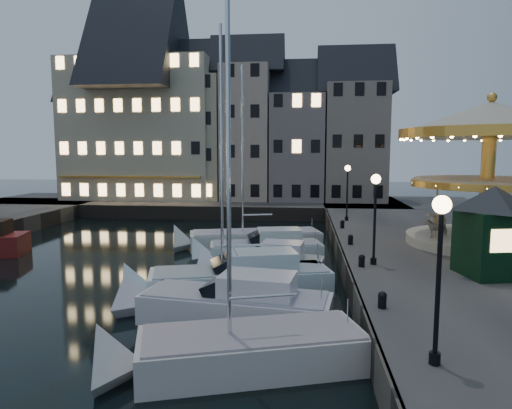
# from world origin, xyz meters

# --- Properties ---
(ground) EXTENTS (160.00, 160.00, 0.00)m
(ground) POSITION_xyz_m (0.00, 0.00, 0.00)
(ground) COLOR black
(ground) RESTS_ON ground
(quay_east) EXTENTS (16.00, 56.00, 1.30)m
(quay_east) POSITION_xyz_m (14.00, 6.00, 0.65)
(quay_east) COLOR #474442
(quay_east) RESTS_ON ground
(quay_north) EXTENTS (44.00, 12.00, 1.30)m
(quay_north) POSITION_xyz_m (-8.00, 28.00, 0.65)
(quay_north) COLOR #474442
(quay_north) RESTS_ON ground
(quaywall_e) EXTENTS (0.15, 44.00, 1.30)m
(quaywall_e) POSITION_xyz_m (6.00, 6.00, 0.65)
(quaywall_e) COLOR #47423A
(quaywall_e) RESTS_ON ground
(quaywall_n) EXTENTS (48.00, 0.15, 1.30)m
(quaywall_n) POSITION_xyz_m (-6.00, 22.00, 0.65)
(quaywall_n) COLOR #47423A
(quaywall_n) RESTS_ON ground
(streetlamp_a) EXTENTS (0.44, 0.44, 4.17)m
(streetlamp_a) POSITION_xyz_m (7.20, -9.00, 4.02)
(streetlamp_a) COLOR black
(streetlamp_a) RESTS_ON quay_east
(streetlamp_b) EXTENTS (0.44, 0.44, 4.17)m
(streetlamp_b) POSITION_xyz_m (7.20, 1.00, 4.02)
(streetlamp_b) COLOR black
(streetlamp_b) RESTS_ON quay_east
(streetlamp_c) EXTENTS (0.44, 0.44, 4.17)m
(streetlamp_c) POSITION_xyz_m (7.20, 14.50, 4.02)
(streetlamp_c) COLOR black
(streetlamp_c) RESTS_ON quay_east
(bollard_a) EXTENTS (0.30, 0.30, 0.57)m
(bollard_a) POSITION_xyz_m (6.60, -5.00, 1.60)
(bollard_a) COLOR black
(bollard_a) RESTS_ON quay_east
(bollard_b) EXTENTS (0.30, 0.30, 0.57)m
(bollard_b) POSITION_xyz_m (6.60, 0.50, 1.60)
(bollard_b) COLOR black
(bollard_b) RESTS_ON quay_east
(bollard_c) EXTENTS (0.30, 0.30, 0.57)m
(bollard_c) POSITION_xyz_m (6.60, 5.50, 1.60)
(bollard_c) COLOR black
(bollard_c) RESTS_ON quay_east
(bollard_d) EXTENTS (0.30, 0.30, 0.57)m
(bollard_d) POSITION_xyz_m (6.60, 11.00, 1.60)
(bollard_d) COLOR black
(bollard_d) RESTS_ON quay_east
(townhouse_na) EXTENTS (5.50, 8.00, 12.80)m
(townhouse_na) POSITION_xyz_m (-19.50, 30.00, 7.78)
(townhouse_na) COLOR tan
(townhouse_na) RESTS_ON quay_north
(townhouse_nb) EXTENTS (6.16, 8.00, 13.80)m
(townhouse_nb) POSITION_xyz_m (-14.05, 30.00, 8.28)
(townhouse_nb) COLOR slate
(townhouse_nb) RESTS_ON quay_north
(townhouse_nc) EXTENTS (6.82, 8.00, 14.80)m
(townhouse_nc) POSITION_xyz_m (-8.00, 30.00, 8.78)
(townhouse_nc) COLOR #B1A888
(townhouse_nc) RESTS_ON quay_north
(townhouse_nd) EXTENTS (5.50, 8.00, 15.80)m
(townhouse_nd) POSITION_xyz_m (-2.25, 30.00, 9.28)
(townhouse_nd) COLOR tan
(townhouse_nd) RESTS_ON quay_north
(townhouse_ne) EXTENTS (6.16, 8.00, 12.80)m
(townhouse_ne) POSITION_xyz_m (3.20, 30.00, 7.78)
(townhouse_ne) COLOR slate
(townhouse_ne) RESTS_ON quay_north
(townhouse_nf) EXTENTS (6.82, 8.00, 13.80)m
(townhouse_nf) POSITION_xyz_m (9.25, 30.00, 8.28)
(townhouse_nf) COLOR gray
(townhouse_nf) RESTS_ON quay_north
(hotel_corner) EXTENTS (17.60, 9.00, 16.80)m
(hotel_corner) POSITION_xyz_m (-14.00, 30.00, 9.78)
(hotel_corner) COLOR #BEB699
(hotel_corner) RESTS_ON quay_north
(motorboat_a) EXTENTS (7.85, 4.67, 13.10)m
(motorboat_a) POSITION_xyz_m (1.91, -7.25, 0.54)
(motorboat_a) COLOR silver
(motorboat_a) RESTS_ON ground
(motorboat_b) EXTENTS (8.32, 3.45, 2.15)m
(motorboat_b) POSITION_xyz_m (1.03, -3.42, 0.64)
(motorboat_b) COLOR silver
(motorboat_b) RESTS_ON ground
(motorboat_c) EXTENTS (9.26, 4.64, 12.33)m
(motorboat_c) POSITION_xyz_m (0.73, -0.02, 0.68)
(motorboat_c) COLOR silver
(motorboat_c) RESTS_ON ground
(motorboat_d) EXTENTS (6.44, 2.76, 2.15)m
(motorboat_d) POSITION_xyz_m (1.87, 2.72, 0.63)
(motorboat_d) COLOR silver
(motorboat_d) RESTS_ON ground
(motorboat_e) EXTENTS (7.66, 3.52, 2.15)m
(motorboat_e) POSITION_xyz_m (1.37, 6.25, 0.64)
(motorboat_e) COLOR silver
(motorboat_e) RESTS_ON ground
(motorboat_f) EXTENTS (9.81, 4.84, 13.05)m
(motorboat_f) POSITION_xyz_m (0.18, 9.93, 0.53)
(motorboat_f) COLOR silver
(motorboat_f) RESTS_ON ground
(carousel) EXTENTS (9.53, 9.53, 8.34)m
(carousel) POSITION_xyz_m (13.99, 6.11, 6.79)
(carousel) COLOR #BCAD91
(carousel) RESTS_ON quay_east
(ticket_kiosk) EXTENTS (3.67, 3.67, 4.30)m
(ticket_kiosk) POSITION_xyz_m (11.79, -0.44, 3.86)
(ticket_kiosk) COLOR black
(ticket_kiosk) RESTS_ON quay_east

